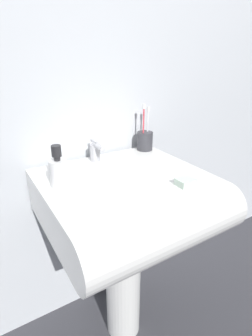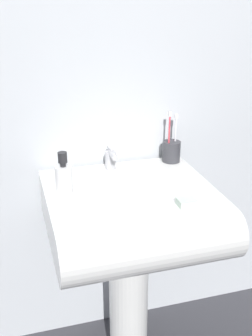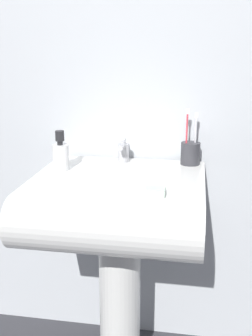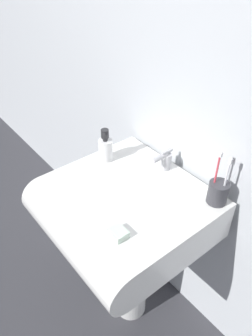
{
  "view_description": "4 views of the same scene",
  "coord_description": "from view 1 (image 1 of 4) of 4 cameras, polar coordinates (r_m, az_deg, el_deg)",
  "views": [
    {
      "loc": [
        -0.45,
        -0.75,
        1.23
      ],
      "look_at": [
        0.01,
        -0.01,
        0.85
      ],
      "focal_mm": 28.0,
      "sensor_mm": 36.0,
      "label": 1
    },
    {
      "loc": [
        -0.39,
        -1.29,
        1.47
      ],
      "look_at": [
        -0.02,
        -0.02,
        0.91
      ],
      "focal_mm": 45.0,
      "sensor_mm": 36.0,
      "label": 2
    },
    {
      "loc": [
        0.26,
        -1.37,
        1.25
      ],
      "look_at": [
        0.02,
        -0.01,
        0.85
      ],
      "focal_mm": 45.0,
      "sensor_mm": 36.0,
      "label": 3
    },
    {
      "loc": [
        0.71,
        -0.6,
        1.64
      ],
      "look_at": [
        -0.04,
        -0.0,
        0.9
      ],
      "focal_mm": 35.0,
      "sensor_mm": 36.0,
      "label": 4
    }
  ],
  "objects": [
    {
      "name": "bar_soap",
      "position": [
        0.92,
        12.79,
        -2.98
      ],
      "size": [
        0.06,
        0.05,
        0.02
      ],
      "primitive_type": "cube",
      "color": "silver",
      "rests_on": "sink_basin"
    },
    {
      "name": "sink_basin",
      "position": [
        0.96,
        1.2,
        -7.64
      ],
      "size": [
        0.59,
        0.57,
        0.17
      ],
      "color": "white",
      "rests_on": "sink_pedestal"
    },
    {
      "name": "wall_back",
      "position": [
        1.13,
        -8.95,
        21.68
      ],
      "size": [
        5.0,
        0.05,
        2.4
      ],
      "primitive_type": "cube",
      "color": "silver",
      "rests_on": "ground"
    },
    {
      "name": "faucet",
      "position": [
        1.09,
        -6.6,
        3.72
      ],
      "size": [
        0.04,
        0.1,
        0.09
      ],
      "color": "#B7B7BC",
      "rests_on": "sink_basin"
    },
    {
      "name": "ground_plane",
      "position": [
        1.51,
        -0.58,
        -31.15
      ],
      "size": [
        6.0,
        6.0,
        0.0
      ],
      "primitive_type": "plane",
      "color": "#38383D",
      "rests_on": "ground"
    },
    {
      "name": "sink_pedestal",
      "position": [
        1.26,
        -0.64,
        -22.53
      ],
      "size": [
        0.16,
        0.16,
        0.65
      ],
      "primitive_type": "cylinder",
      "color": "white",
      "rests_on": "ground"
    },
    {
      "name": "toothbrush_cup",
      "position": [
        1.23,
        4.12,
        6.04
      ],
      "size": [
        0.07,
        0.07,
        0.21
      ],
      "color": "#38383D",
      "rests_on": "sink_basin"
    },
    {
      "name": "soap_bottle",
      "position": [
        0.9,
        -14.48,
        -0.66
      ],
      "size": [
        0.06,
        0.06,
        0.14
      ],
      "color": "white",
      "rests_on": "sink_basin"
    }
  ]
}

